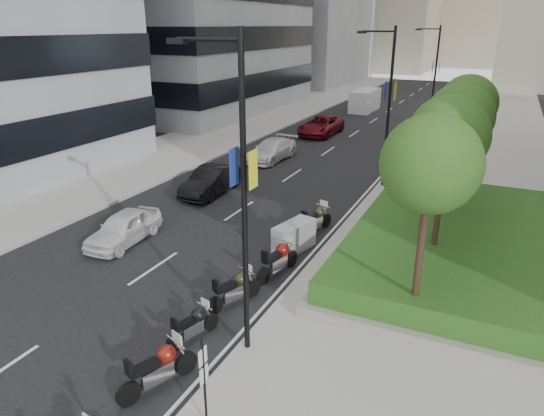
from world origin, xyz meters
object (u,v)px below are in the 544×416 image
Objects in this scene: lamp_post_0 at (239,187)px; motorcycle_5 at (294,237)px; motorcycle_2 at (193,325)px; car_d at (321,126)px; motorcycle_6 at (315,219)px; car_a at (124,228)px; motorcycle_3 at (235,289)px; car_b at (211,181)px; lamp_post_1 at (387,101)px; motorcycle_1 at (159,368)px; car_c at (272,150)px; lamp_post_2 at (433,73)px; parking_sign at (204,378)px; delivery_van at (364,101)px; motorcycle_4 at (279,259)px.

motorcycle_5 is (-1.23, 6.83, -4.43)m from lamp_post_0.
car_d is (-6.62, 29.56, 0.27)m from motorcycle_2.
car_a reaches higher than motorcycle_6.
lamp_post_0 is 1.56× the size of car_d.
motorcycle_6 is (0.29, 7.03, 0.02)m from motorcycle_3.
car_b is (-7.16, 4.88, 0.14)m from motorcycle_5.
lamp_post_1 is at bearing 9.92° from motorcycle_6.
car_c is (-7.26, 22.21, 0.09)m from motorcycle_1.
lamp_post_2 is 3.60× the size of parking_sign.
motorcycle_5 is at bearing 100.89° from parking_sign.
parking_sign is at bearing -153.67° from motorcycle_6.
motorcycle_1 is at bearing -79.68° from delivery_van.
car_c is 0.90× the size of delivery_van.
motorcycle_3 is at bearing -74.93° from car_d.
car_b is (-6.99, 9.66, 0.15)m from motorcycle_3.
motorcycle_1 is at bearing -169.39° from motorcycle_4.
motorcycle_3 is at bearing -168.72° from motorcycle_5.
lamp_post_0 reaches higher than delivery_van.
motorcycle_4 reaches higher than motorcycle_3.
lamp_post_0 is 1.93× the size of car_b.
lamp_post_0 is 4.74m from parking_sign.
lamp_post_1 is 15.66m from motorcycle_3.
car_c is at bearing 113.07° from lamp_post_0.
lamp_post_0 reaches higher than parking_sign.
lamp_post_2 reaches higher than car_c.
lamp_post_1 is 3.90× the size of motorcycle_6.
motorcycle_3 is (0.16, 2.27, 0.08)m from motorcycle_2.
lamp_post_2 is 2.21× the size of car_a.
car_c is (-8.45, 2.85, -4.34)m from lamp_post_1.
car_a is (-8.33, -30.57, -4.37)m from lamp_post_2.
car_d is at bearing 92.11° from car_c.
lamp_post_2 is 38.18m from parking_sign.
delivery_van is (0.28, 38.58, 0.38)m from car_a.
parking_sign reaches higher than motorcycle_2.
motorcycle_6 is at bearing 13.22° from motorcycle_2.
delivery_van is (0.34, 31.30, 0.31)m from car_b.
motorcycle_2 is 43.72m from delivery_van.
motorcycle_6 is 7.74m from car_b.
car_c is (-7.33, 10.77, 0.09)m from motorcycle_6.
lamp_post_1 is at bearing -14.88° from car_c.
motorcycle_6 is at bearing 19.05° from motorcycle_3.
motorcycle_5 is at bearing -92.51° from lamp_post_2.
car_a is at bearing -123.53° from lamp_post_1.
motorcycle_3 is 41.50m from delivery_van.
parking_sign reaches higher than motorcycle_4.
car_b is 0.81× the size of car_d.
car_b is at bearing 121.61° from parking_sign.
parking_sign is (0.66, -20.00, -3.61)m from lamp_post_1.
delivery_van is (-8.05, 43.01, -3.99)m from lamp_post_0.
car_d is (-7.06, 20.26, 0.17)m from motorcycle_6.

